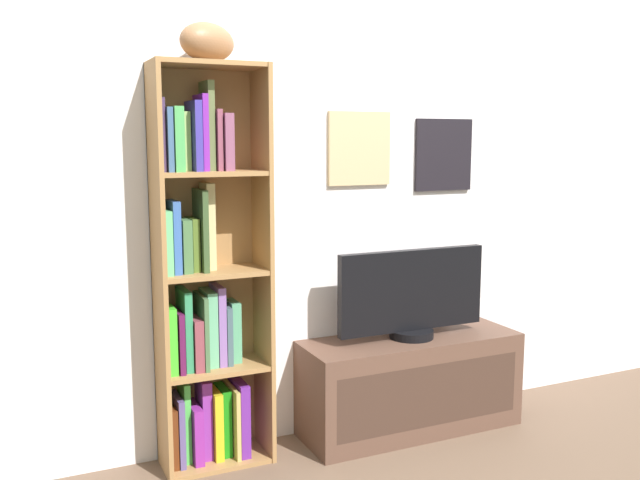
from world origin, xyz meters
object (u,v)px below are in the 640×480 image
(football, at_px, (207,42))
(tv_stand, at_px, (411,384))
(television, at_px, (412,294))
(bookshelf, at_px, (204,288))

(football, bearing_deg, tv_stand, -3.64)
(tv_stand, xyz_separation_m, television, (0.00, 0.00, 0.46))
(tv_stand, height_order, television, television)
(bookshelf, distance_m, tv_stand, 1.17)
(football, distance_m, tv_stand, 1.89)
(bookshelf, xyz_separation_m, football, (0.03, -0.03, 1.05))
(bookshelf, relative_size, tv_stand, 1.59)
(bookshelf, xyz_separation_m, tv_stand, (1.02, -0.09, -0.56))
(bookshelf, xyz_separation_m, television, (1.02, -0.09, -0.11))
(tv_stand, bearing_deg, television, 90.00)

